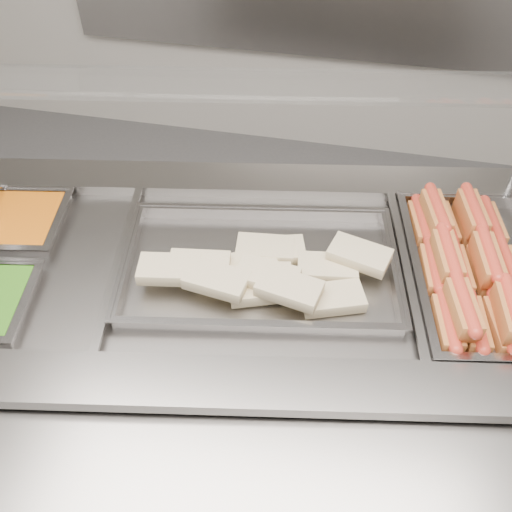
% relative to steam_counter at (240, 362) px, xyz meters
% --- Properties ---
extents(steam_counter, '(2.12, 1.21, 0.96)m').
position_rel_steam_counter_xyz_m(steam_counter, '(0.00, 0.00, 0.00)').
color(steam_counter, slate).
rests_on(steam_counter, ground).
extents(tray_rail, '(1.93, 0.70, 0.06)m').
position_rel_steam_counter_xyz_m(tray_rail, '(0.09, -0.54, 0.43)').
color(tray_rail, gray).
rests_on(tray_rail, steam_counter).
extents(sneeze_guard, '(1.78, 0.60, 0.47)m').
position_rel_steam_counter_xyz_m(sneeze_guard, '(-0.04, 0.23, 0.87)').
color(sneeze_guard, silver).
rests_on(sneeze_guard, steam_counter).
extents(pan_hotdogs, '(0.45, 0.64, 0.11)m').
position_rel_steam_counter_xyz_m(pan_hotdogs, '(0.65, 0.11, 0.43)').
color(pan_hotdogs, gray).
rests_on(pan_hotdogs, steam_counter).
extents(pan_wraps, '(0.78, 0.54, 0.07)m').
position_rel_steam_counter_xyz_m(pan_wraps, '(0.06, 0.01, 0.45)').
color(pan_wraps, gray).
rests_on(pan_wraps, steam_counter).
extents(pan_beans, '(0.36, 0.31, 0.11)m').
position_rel_steam_counter_xyz_m(pan_beans, '(-0.70, 0.04, 0.44)').
color(pan_beans, gray).
rests_on(pan_beans, steam_counter).
extents(hotdogs_in_buns, '(0.34, 0.58, 0.12)m').
position_rel_steam_counter_xyz_m(hotdogs_in_buns, '(0.62, 0.10, 0.48)').
color(hotdogs_in_buns, brown).
rests_on(hotdogs_in_buns, pan_hotdogs).
extents(tortilla_wraps, '(0.66, 0.29, 0.08)m').
position_rel_steam_counter_xyz_m(tortilla_wraps, '(0.08, -0.03, 0.49)').
color(tortilla_wraps, tan).
rests_on(tortilla_wraps, pan_wraps).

